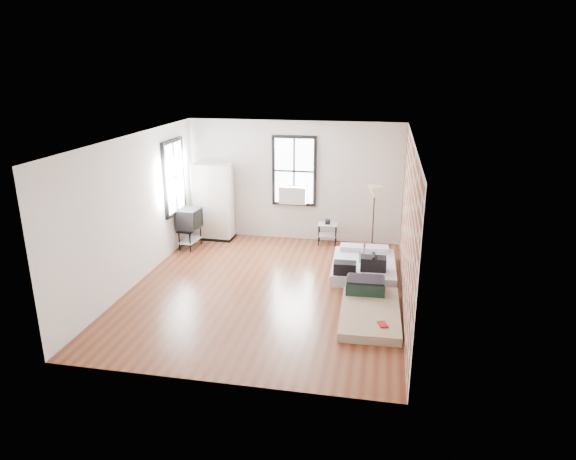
% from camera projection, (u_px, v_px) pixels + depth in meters
% --- Properties ---
extents(ground, '(6.00, 6.00, 0.00)m').
position_uv_depth(ground, '(266.00, 289.00, 9.59)').
color(ground, '#572617').
rests_on(ground, ground).
extents(room_shell, '(5.02, 6.02, 2.80)m').
position_uv_depth(room_shell, '(282.00, 195.00, 9.35)').
color(room_shell, silver).
rests_on(room_shell, ground).
extents(mattress_main, '(1.30, 1.73, 0.54)m').
position_uv_depth(mattress_main, '(363.00, 266.00, 10.31)').
color(mattress_main, silver).
rests_on(mattress_main, ground).
extents(mattress_bare, '(1.02, 1.86, 0.40)m').
position_uv_depth(mattress_bare, '(369.00, 306.00, 8.67)').
color(mattress_bare, tan).
rests_on(mattress_bare, ground).
extents(wardrobe, '(0.93, 0.55, 1.81)m').
position_uv_depth(wardrobe, '(214.00, 202.00, 12.12)').
color(wardrobe, black).
rests_on(wardrobe, ground).
extents(side_table, '(0.46, 0.37, 0.59)m').
position_uv_depth(side_table, '(328.00, 228.00, 11.86)').
color(side_table, black).
rests_on(side_table, ground).
extents(floor_lamp, '(0.32, 0.32, 1.49)m').
position_uv_depth(floor_lamp, '(375.00, 196.00, 11.17)').
color(floor_lamp, black).
rests_on(floor_lamp, ground).
extents(tv_stand, '(0.50, 0.68, 0.91)m').
position_uv_depth(tv_stand, '(189.00, 220.00, 11.57)').
color(tv_stand, black).
rests_on(tv_stand, ground).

